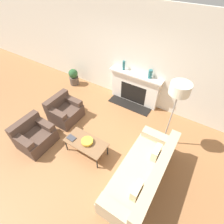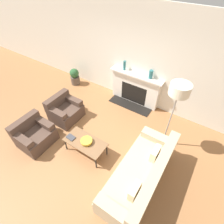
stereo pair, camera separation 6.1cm
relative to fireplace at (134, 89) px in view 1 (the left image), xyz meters
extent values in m
plane|color=#99663D|center=(-0.22, -2.41, -0.50)|extent=(18.00, 18.00, 0.00)
cube|color=silver|center=(-0.22, 0.15, 0.95)|extent=(18.00, 0.06, 2.90)
cube|color=silver|center=(0.00, 0.02, -0.01)|extent=(1.54, 0.20, 0.97)
cube|color=black|center=(0.00, -0.07, -0.14)|extent=(0.85, 0.04, 0.63)
cube|color=black|center=(0.00, -0.26, -0.49)|extent=(1.39, 0.40, 0.02)
cube|color=silver|center=(0.00, -0.01, 0.50)|extent=(1.66, 0.28, 0.05)
cube|color=tan|center=(1.35, -2.38, -0.27)|extent=(0.83, 2.06, 0.45)
cube|color=tan|center=(1.68, -2.38, 0.15)|extent=(0.20, 2.06, 0.40)
cube|color=tan|center=(1.35, -1.46, 0.04)|extent=(0.76, 0.22, 0.17)
cube|color=tan|center=(1.35, -3.29, 0.04)|extent=(0.76, 0.22, 0.17)
cube|color=beige|center=(1.48, -1.91, 0.09)|extent=(0.12, 0.32, 0.28)
cube|color=beige|center=(1.48, -2.84, 0.09)|extent=(0.12, 0.32, 0.28)
cube|color=#4C382D|center=(-1.29, -2.87, -0.30)|extent=(0.72, 0.82, 0.39)
cube|color=#4C382D|center=(-1.57, -2.87, 0.05)|extent=(0.18, 0.82, 0.33)
cube|color=#4C382D|center=(-1.29, -3.19, -0.03)|extent=(0.65, 0.18, 0.15)
cube|color=#4C382D|center=(-1.29, -2.55, -0.03)|extent=(0.65, 0.18, 0.15)
cube|color=#4C382D|center=(-1.29, -1.79, -0.30)|extent=(0.72, 0.82, 0.39)
cube|color=#4C382D|center=(-1.57, -1.79, 0.05)|extent=(0.18, 0.82, 0.33)
cube|color=#4C382D|center=(-1.29, -2.11, -0.03)|extent=(0.65, 0.18, 0.15)
cube|color=#4C382D|center=(-1.29, -1.47, -0.03)|extent=(0.65, 0.18, 0.15)
cube|color=brown|center=(-0.05, -2.39, -0.11)|extent=(1.01, 0.51, 0.03)
cylinder|color=black|center=(-0.52, -2.61, -0.31)|extent=(0.03, 0.03, 0.38)
cylinder|color=black|center=(0.42, -2.61, -0.31)|extent=(0.03, 0.03, 0.38)
cylinder|color=black|center=(-0.52, -2.18, -0.31)|extent=(0.03, 0.03, 0.38)
cylinder|color=black|center=(0.42, -2.18, -0.31)|extent=(0.03, 0.03, 0.38)
cylinder|color=gold|center=(-0.01, -2.39, -0.08)|extent=(0.10, 0.10, 0.02)
cylinder|color=gold|center=(-0.01, -2.39, -0.04)|extent=(0.27, 0.27, 0.06)
cube|color=#38383D|center=(-0.41, -2.49, -0.08)|extent=(0.22, 0.15, 0.02)
cylinder|color=gray|center=(1.44, -1.09, -0.48)|extent=(0.34, 0.34, 0.03)
cylinder|color=gray|center=(1.44, -1.09, 0.34)|extent=(0.03, 0.03, 1.61)
cylinder|color=silver|center=(1.44, -1.09, 1.22)|extent=(0.42, 0.42, 0.24)
cylinder|color=#28666B|center=(-0.43, 0.02, 0.67)|extent=(0.08, 0.08, 0.29)
cylinder|color=#28666B|center=(0.42, 0.02, 0.65)|extent=(0.11, 0.11, 0.25)
cylinder|color=brown|center=(-2.30, -0.28, -0.35)|extent=(0.32, 0.32, 0.29)
sphere|color=#2D5B33|center=(-2.30, -0.28, -0.06)|extent=(0.33, 0.33, 0.33)
camera|label=1|loc=(1.79, -4.16, 3.24)|focal=28.00mm
camera|label=2|loc=(1.85, -4.13, 3.24)|focal=28.00mm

